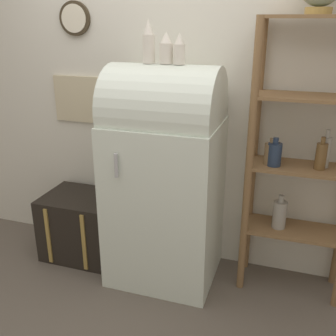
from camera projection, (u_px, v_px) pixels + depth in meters
name	position (u px, v px, depth m)	size (l,w,h in m)	color
ground_plane	(155.00, 290.00, 2.86)	(12.00, 12.00, 0.00)	#60564C
wall_back	(179.00, 91.00, 2.89)	(7.00, 0.09, 2.70)	silver
refrigerator	(165.00, 175.00, 2.78)	(0.76, 0.67, 1.58)	silver
suitcase_trunk	(82.00, 225.00, 3.23)	(0.57, 0.48, 0.52)	black
shelf_unit	(301.00, 155.00, 2.57)	(0.70, 0.32, 1.87)	olive
vase_left	(149.00, 43.00, 2.49)	(0.08, 0.08, 0.27)	silver
vase_center	(166.00, 49.00, 2.47)	(0.09, 0.09, 0.20)	silver
vase_right	(179.00, 50.00, 2.44)	(0.07, 0.07, 0.19)	silver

